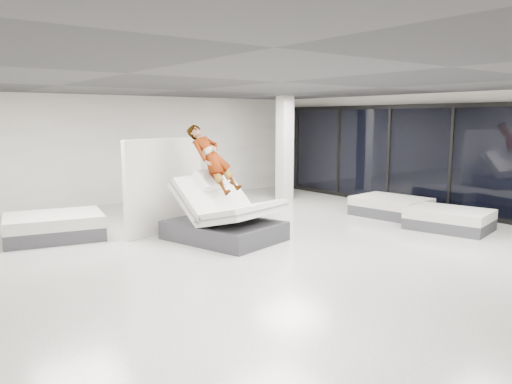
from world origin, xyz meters
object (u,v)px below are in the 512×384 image
Objects in this scene: remote at (232,183)px; flat_bed_left_far at (54,227)px; flat_bed_right_near at (449,219)px; column at (285,148)px; flat_bed_right_far at (391,207)px; hero_bed at (225,219)px; divider_panel at (165,186)px; person at (213,174)px.

remote reaches higher than flat_bed_left_far.
flat_bed_right_near is 0.62× the size of column.
flat_bed_left_far is (-7.72, 2.73, 0.02)m from flat_bed_right_far.
divider_panel is at bearing 113.48° from hero_bed.
flat_bed_left_far reaches higher than flat_bed_right_far.
divider_panel is at bearing 144.47° from flat_bed_right_near.
hero_bed reaches higher than flat_bed_right_far.
flat_bed_right_near is at bearing -52.99° from divider_panel.
column is (4.20, 3.21, 0.43)m from remote.
divider_panel is 1.05× the size of flat_bed_left_far.
flat_bed_left_far is (-3.05, 2.21, -0.91)m from remote.
column is (4.41, 3.25, 1.16)m from hero_bed.
flat_bed_left_far is at bearing 142.47° from divider_panel.
column is at bearing 23.10° from remote.
hero_bed is 0.80× the size of column.
person is 0.73× the size of divider_panel.
remote is at bearing -76.47° from divider_panel.
column is at bearing 7.85° from flat_bed_left_far.
hero_bed is 5.17m from flat_bed_right_near.
flat_bed_right_near is at bearing -31.42° from flat_bed_left_far.
person is (-0.08, 0.32, 0.94)m from hero_bed.
flat_bed_right_far is 0.97× the size of flat_bed_right_near.
flat_bed_right_near is (4.63, -2.31, -0.20)m from hero_bed.
flat_bed_left_far is at bearing -172.15° from column.
column is (4.50, 2.93, 0.22)m from person.
remote is 5.30m from column.
flat_bed_right_far is at bearing -19.49° from flat_bed_left_far.
remote is 3.88m from flat_bed_left_far.
column reaches higher than divider_panel.
column is (-0.47, 3.73, 1.35)m from flat_bed_right_far.
divider_panel reaches higher than flat_bed_right_near.
remote is at bearing -142.56° from column.
divider_panel is 2.47m from flat_bed_left_far.
hero_bed is at bearing 176.14° from remote.
hero_bed is 1.33× the size of flat_bed_right_far.
divider_panel is 6.51m from flat_bed_right_near.
flat_bed_right_far is 0.60× the size of column.
person is at bearing -146.93° from column.
hero_bed is at bearing 174.42° from flat_bed_right_far.
person is 0.77× the size of flat_bed_left_far.
flat_bed_right_near is at bearing -43.51° from person.
column reaches higher than flat_bed_left_far.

